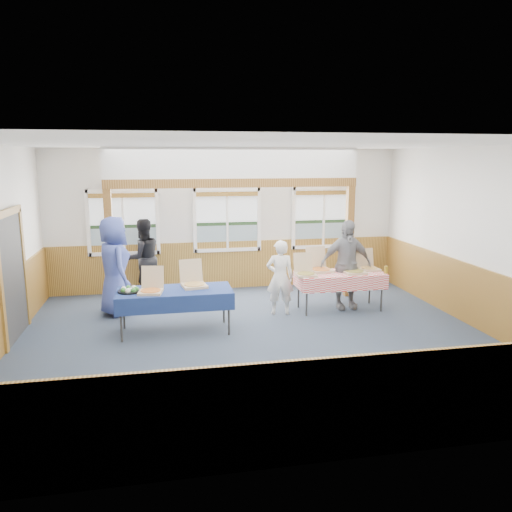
{
  "coord_description": "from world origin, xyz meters",
  "views": [
    {
      "loc": [
        -1.52,
        -7.77,
        2.98
      ],
      "look_at": [
        0.19,
        1.0,
        1.23
      ],
      "focal_mm": 35.0,
      "sensor_mm": 36.0,
      "label": 1
    }
  ],
  "objects_px": {
    "woman_white": "(280,277)",
    "woman_black": "(143,258)",
    "person_grey": "(346,264)",
    "man_blue": "(114,266)",
    "table_left": "(175,293)",
    "table_right": "(340,276)"
  },
  "relations": [
    {
      "from": "man_blue",
      "to": "woman_white",
      "type": "bearing_deg",
      "value": -121.08
    },
    {
      "from": "table_left",
      "to": "man_blue",
      "type": "xyz_separation_m",
      "value": [
        -1.09,
        1.25,
        0.25
      ]
    },
    {
      "from": "woman_white",
      "to": "person_grey",
      "type": "height_order",
      "value": "person_grey"
    },
    {
      "from": "woman_black",
      "to": "man_blue",
      "type": "bearing_deg",
      "value": 45.29
    },
    {
      "from": "man_blue",
      "to": "table_left",
      "type": "bearing_deg",
      "value": -159.24
    },
    {
      "from": "man_blue",
      "to": "person_grey",
      "type": "xyz_separation_m",
      "value": [
        4.51,
        -0.46,
        -0.06
      ]
    },
    {
      "from": "woman_white",
      "to": "person_grey",
      "type": "xyz_separation_m",
      "value": [
        1.38,
        0.13,
        0.17
      ]
    },
    {
      "from": "table_right",
      "to": "woman_white",
      "type": "height_order",
      "value": "woman_white"
    },
    {
      "from": "woman_white",
      "to": "woman_black",
      "type": "bearing_deg",
      "value": -24.64
    },
    {
      "from": "man_blue",
      "to": "person_grey",
      "type": "height_order",
      "value": "man_blue"
    },
    {
      "from": "woman_white",
      "to": "woman_black",
      "type": "distance_m",
      "value": 3.18
    },
    {
      "from": "table_left",
      "to": "woman_white",
      "type": "distance_m",
      "value": 2.13
    },
    {
      "from": "woman_black",
      "to": "man_blue",
      "type": "height_order",
      "value": "man_blue"
    },
    {
      "from": "woman_white",
      "to": "woman_black",
      "type": "height_order",
      "value": "woman_black"
    },
    {
      "from": "woman_white",
      "to": "man_blue",
      "type": "bearing_deg",
      "value": -0.93
    },
    {
      "from": "table_left",
      "to": "man_blue",
      "type": "distance_m",
      "value": 1.68
    },
    {
      "from": "table_left",
      "to": "woman_white",
      "type": "bearing_deg",
      "value": 4.58
    },
    {
      "from": "woman_white",
      "to": "person_grey",
      "type": "distance_m",
      "value": 1.4
    },
    {
      "from": "woman_white",
      "to": "man_blue",
      "type": "relative_size",
      "value": 0.76
    },
    {
      "from": "woman_black",
      "to": "man_blue",
      "type": "xyz_separation_m",
      "value": [
        -0.5,
        -1.2,
        0.1
      ]
    },
    {
      "from": "woman_white",
      "to": "woman_black",
      "type": "xyz_separation_m",
      "value": [
        -2.62,
        1.79,
        0.13
      ]
    },
    {
      "from": "person_grey",
      "to": "man_blue",
      "type": "bearing_deg",
      "value": 174.5
    }
  ]
}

